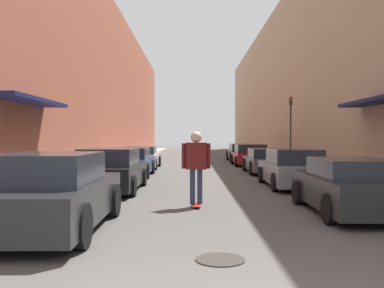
% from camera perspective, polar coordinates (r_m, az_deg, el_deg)
% --- Properties ---
extents(ground, '(132.88, 132.88, 0.00)m').
position_cam_1_polar(ground, '(27.31, 1.08, -2.72)').
color(ground, '#4C4947').
extents(curb_strip_left, '(1.80, 60.40, 0.12)m').
position_cam_1_polar(curb_strip_left, '(33.66, -7.75, -1.95)').
color(curb_strip_left, gray).
rests_on(curb_strip_left, ground).
extents(curb_strip_right, '(1.80, 60.40, 0.12)m').
position_cam_1_polar(curb_strip_right, '(33.78, 9.57, -1.94)').
color(curb_strip_right, gray).
rests_on(curb_strip_right, ground).
extents(building_row_left, '(4.90, 60.40, 11.53)m').
position_cam_1_polar(building_row_left, '(34.37, -12.60, 7.63)').
color(building_row_left, brown).
rests_on(building_row_left, ground).
extents(building_row_right, '(4.90, 60.40, 11.65)m').
position_cam_1_polar(building_row_right, '(34.57, 14.38, 7.68)').
color(building_row_right, tan).
rests_on(building_row_right, ground).
extents(parked_car_left_0, '(2.05, 4.42, 1.44)m').
position_cam_1_polar(parked_car_left_0, '(8.33, -18.23, -6.26)').
color(parked_car_left_0, '#232326').
rests_on(parked_car_left_0, ground).
extents(parked_car_left_1, '(1.93, 4.50, 1.37)m').
position_cam_1_polar(parked_car_left_1, '(13.98, -10.52, -3.51)').
color(parked_car_left_1, black).
rests_on(parked_car_left_1, ground).
extents(parked_car_left_2, '(1.89, 3.98, 1.27)m').
position_cam_1_polar(parked_car_left_2, '(19.08, -7.99, -2.45)').
color(parked_car_left_2, navy).
rests_on(parked_car_left_2, ground).
extents(parked_car_left_3, '(1.96, 4.51, 1.22)m').
position_cam_1_polar(parked_car_left_3, '(23.93, -6.56, -1.81)').
color(parked_car_left_3, '#B7B7BC').
rests_on(parked_car_left_3, ground).
extents(parked_car_right_0, '(1.90, 4.11, 1.25)m').
position_cam_1_polar(parked_car_right_0, '(10.34, 20.59, -5.35)').
color(parked_car_right_0, '#232326').
rests_on(parked_car_right_0, ground).
extents(parked_car_right_1, '(1.89, 4.34, 1.32)m').
position_cam_1_polar(parked_car_right_1, '(15.23, 13.49, -3.25)').
color(parked_car_right_1, gray).
rests_on(parked_car_right_1, ground).
extents(parked_car_right_2, '(2.06, 4.33, 1.19)m').
position_cam_1_polar(parked_car_right_2, '(20.86, 10.28, -2.25)').
color(parked_car_right_2, '#515459').
rests_on(parked_car_right_2, ground).
extents(parked_car_right_3, '(2.08, 3.95, 1.30)m').
position_cam_1_polar(parked_car_right_3, '(26.36, 7.97, -1.51)').
color(parked_car_right_3, maroon).
rests_on(parked_car_right_3, ground).
extents(parked_car_right_4, '(1.92, 4.71, 1.26)m').
position_cam_1_polar(parked_car_right_4, '(31.33, 6.79, -1.13)').
color(parked_car_right_4, '#232326').
rests_on(parked_car_right_4, ground).
extents(skateboarder, '(0.72, 0.78, 1.87)m').
position_cam_1_polar(skateboarder, '(10.55, 0.79, -2.19)').
color(skateboarder, '#B2231E').
rests_on(skateboarder, ground).
extents(manhole_cover, '(0.70, 0.70, 0.02)m').
position_cam_1_polar(manhole_cover, '(6.22, 4.02, -15.12)').
color(manhole_cover, '#332D28').
rests_on(manhole_cover, ground).
extents(traffic_light, '(0.16, 0.22, 3.86)m').
position_cam_1_polar(traffic_light, '(24.59, 13.24, 2.63)').
color(traffic_light, '#2D2D2D').
rests_on(traffic_light, curb_strip_right).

